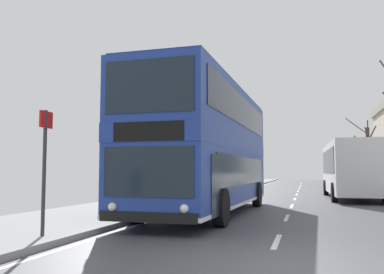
# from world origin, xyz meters

# --- Properties ---
(ground) EXTENTS (15.80, 140.00, 0.20)m
(ground) POSITION_xyz_m (-0.72, -0.00, 0.04)
(ground) COLOR #45454A
(double_decker_bus_main) EXTENTS (2.97, 11.19, 4.42)m
(double_decker_bus_main) POSITION_xyz_m (-2.73, 7.89, 2.32)
(double_decker_bus_main) COLOR navy
(double_decker_bus_main) RESTS_ON ground
(background_bus_far_lane) EXTENTS (2.76, 10.15, 3.01)m
(background_bus_far_lane) POSITION_xyz_m (3.04, 18.28, 1.65)
(background_bus_far_lane) COLOR white
(background_bus_far_lane) RESTS_ON ground
(bus_stop_sign_near) EXTENTS (0.08, 0.44, 2.67)m
(bus_stop_sign_near) POSITION_xyz_m (-4.76, 1.14, 1.78)
(bus_stop_sign_near) COLOR #2D2D33
(bus_stop_sign_near) RESTS_ON ground
(bare_tree_far_02) EXTENTS (2.53, 2.37, 6.18)m
(bare_tree_far_02) POSITION_xyz_m (5.91, 33.37, 3.10)
(bare_tree_far_02) COLOR #423328
(bare_tree_far_02) RESTS_ON ground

